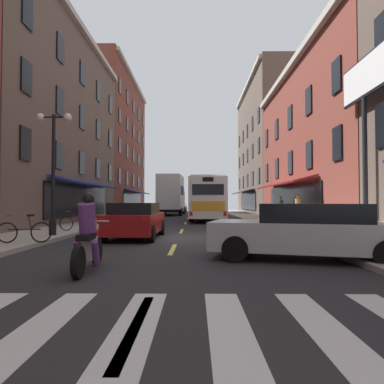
{
  "coord_description": "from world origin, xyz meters",
  "views": [
    {
      "loc": [
        0.71,
        -14.07,
        1.46
      ],
      "look_at": [
        0.45,
        9.94,
        2.15
      ],
      "focal_mm": 32.12,
      "sensor_mm": 36.0,
      "label": 1
    }
  ],
  "objects_px": {
    "transit_bus": "(207,199)",
    "bicycle_near": "(77,223)",
    "box_truck": "(172,195)",
    "sedan_near": "(179,207)",
    "billboard_sign": "(364,98)",
    "pedestrian_near": "(280,208)",
    "sedan_far": "(307,231)",
    "bicycle_mid": "(24,231)",
    "street_lamp_twin": "(53,167)",
    "motorcycle_rider": "(88,238)",
    "sedan_mid": "(135,220)",
    "pedestrian_far": "(298,209)"
  },
  "relations": [
    {
      "from": "sedan_near",
      "to": "pedestrian_near",
      "type": "bearing_deg",
      "value": -70.78
    },
    {
      "from": "billboard_sign",
      "to": "box_truck",
      "type": "relative_size",
      "value": 0.8
    },
    {
      "from": "box_truck",
      "to": "sedan_far",
      "type": "xyz_separation_m",
      "value": [
        5.44,
        -28.76,
        -1.44
      ]
    },
    {
      "from": "motorcycle_rider",
      "to": "sedan_mid",
      "type": "bearing_deg",
      "value": 91.46
    },
    {
      "from": "box_truck",
      "to": "sedan_far",
      "type": "relative_size",
      "value": 1.68
    },
    {
      "from": "billboard_sign",
      "to": "sedan_far",
      "type": "height_order",
      "value": "billboard_sign"
    },
    {
      "from": "pedestrian_far",
      "to": "street_lamp_twin",
      "type": "height_order",
      "value": "street_lamp_twin"
    },
    {
      "from": "transit_bus",
      "to": "sedan_far",
      "type": "distance_m",
      "value": 19.32
    },
    {
      "from": "billboard_sign",
      "to": "pedestrian_far",
      "type": "distance_m",
      "value": 8.6
    },
    {
      "from": "pedestrian_near",
      "to": "street_lamp_twin",
      "type": "xyz_separation_m",
      "value": [
        -11.72,
        -10.92,
        1.81
      ]
    },
    {
      "from": "pedestrian_near",
      "to": "street_lamp_twin",
      "type": "bearing_deg",
      "value": -101.39
    },
    {
      "from": "sedan_near",
      "to": "bicycle_near",
      "type": "relative_size",
      "value": 2.71
    },
    {
      "from": "bicycle_mid",
      "to": "billboard_sign",
      "type": "bearing_deg",
      "value": 8.72
    },
    {
      "from": "bicycle_near",
      "to": "pedestrian_far",
      "type": "relative_size",
      "value": 0.97
    },
    {
      "from": "bicycle_near",
      "to": "transit_bus",
      "type": "bearing_deg",
      "value": 62.7
    },
    {
      "from": "box_truck",
      "to": "motorcycle_rider",
      "type": "height_order",
      "value": "box_truck"
    },
    {
      "from": "transit_bus",
      "to": "box_truck",
      "type": "bearing_deg",
      "value": 110.41
    },
    {
      "from": "billboard_sign",
      "to": "sedan_mid",
      "type": "relative_size",
      "value": 1.56
    },
    {
      "from": "transit_bus",
      "to": "sedan_near",
      "type": "height_order",
      "value": "transit_bus"
    },
    {
      "from": "transit_bus",
      "to": "bicycle_mid",
      "type": "height_order",
      "value": "transit_bus"
    },
    {
      "from": "motorcycle_rider",
      "to": "sedan_far",
      "type": "bearing_deg",
      "value": 16.91
    },
    {
      "from": "billboard_sign",
      "to": "transit_bus",
      "type": "relative_size",
      "value": 0.57
    },
    {
      "from": "sedan_mid",
      "to": "motorcycle_rider",
      "type": "bearing_deg",
      "value": -88.54
    },
    {
      "from": "sedan_near",
      "to": "pedestrian_near",
      "type": "relative_size",
      "value": 2.72
    },
    {
      "from": "sedan_near",
      "to": "pedestrian_far",
      "type": "relative_size",
      "value": 2.61
    },
    {
      "from": "transit_bus",
      "to": "street_lamp_twin",
      "type": "height_order",
      "value": "street_lamp_twin"
    },
    {
      "from": "transit_bus",
      "to": "motorcycle_rider",
      "type": "bearing_deg",
      "value": -98.76
    },
    {
      "from": "billboard_sign",
      "to": "motorcycle_rider",
      "type": "relative_size",
      "value": 3.26
    },
    {
      "from": "motorcycle_rider",
      "to": "street_lamp_twin",
      "type": "relative_size",
      "value": 0.43
    },
    {
      "from": "sedan_near",
      "to": "sedan_far",
      "type": "distance_m",
      "value": 40.02
    },
    {
      "from": "transit_bus",
      "to": "bicycle_near",
      "type": "relative_size",
      "value": 6.86
    },
    {
      "from": "box_truck",
      "to": "pedestrian_far",
      "type": "height_order",
      "value": "box_truck"
    },
    {
      "from": "bicycle_near",
      "to": "motorcycle_rider",
      "type": "bearing_deg",
      "value": -69.53
    },
    {
      "from": "bicycle_mid",
      "to": "street_lamp_twin",
      "type": "distance_m",
      "value": 3.47
    },
    {
      "from": "pedestrian_near",
      "to": "sedan_mid",
      "type": "bearing_deg",
      "value": -92.55
    },
    {
      "from": "transit_bus",
      "to": "sedan_far",
      "type": "height_order",
      "value": "transit_bus"
    },
    {
      "from": "sedan_mid",
      "to": "pedestrian_far",
      "type": "xyz_separation_m",
      "value": [
        8.47,
        6.54,
        0.33
      ]
    },
    {
      "from": "motorcycle_rider",
      "to": "bicycle_mid",
      "type": "bearing_deg",
      "value": 130.44
    },
    {
      "from": "sedan_near",
      "to": "bicycle_near",
      "type": "distance_m",
      "value": 32.94
    },
    {
      "from": "bicycle_mid",
      "to": "street_lamp_twin",
      "type": "relative_size",
      "value": 0.35
    },
    {
      "from": "box_truck",
      "to": "sedan_near",
      "type": "relative_size",
      "value": 1.82
    },
    {
      "from": "sedan_mid",
      "to": "pedestrian_far",
      "type": "bearing_deg",
      "value": 37.66
    },
    {
      "from": "sedan_mid",
      "to": "street_lamp_twin",
      "type": "bearing_deg",
      "value": -176.97
    },
    {
      "from": "box_truck",
      "to": "bicycle_near",
      "type": "height_order",
      "value": "box_truck"
    },
    {
      "from": "pedestrian_near",
      "to": "bicycle_mid",
      "type": "bearing_deg",
      "value": -95.02
    },
    {
      "from": "billboard_sign",
      "to": "transit_bus",
      "type": "xyz_separation_m",
      "value": [
        -5.4,
        15.08,
        -3.66
      ]
    },
    {
      "from": "billboard_sign",
      "to": "bicycle_near",
      "type": "bearing_deg",
      "value": 166.72
    },
    {
      "from": "sedan_far",
      "to": "pedestrian_near",
      "type": "xyz_separation_m",
      "value": [
        3.2,
        15.77,
        0.32
      ]
    },
    {
      "from": "sedan_mid",
      "to": "sedan_far",
      "type": "xyz_separation_m",
      "value": [
        5.25,
        -5.03,
        -0.0
      ]
    },
    {
      "from": "transit_bus",
      "to": "pedestrian_near",
      "type": "height_order",
      "value": "transit_bus"
    }
  ]
}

